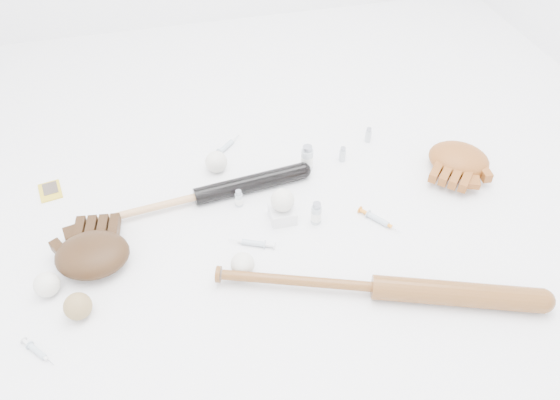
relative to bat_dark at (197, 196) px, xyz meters
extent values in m
plane|color=white|center=(0.22, -0.19, -0.03)|extent=(3.00, 3.00, 0.00)
cube|color=gold|center=(-0.48, 0.18, -0.03)|extent=(0.09, 0.11, 0.01)
cube|color=white|center=(0.26, -0.14, -0.01)|extent=(0.08, 0.08, 0.04)
sphere|color=silver|center=(0.26, -0.14, 0.05)|extent=(0.08, 0.08, 0.08)
sphere|color=silver|center=(-0.46, -0.26, 0.01)|extent=(0.07, 0.07, 0.07)
sphere|color=silver|center=(0.09, 0.15, 0.01)|extent=(0.08, 0.08, 0.08)
sphere|color=silver|center=(0.09, -0.32, 0.01)|extent=(0.07, 0.07, 0.07)
sphere|color=olive|center=(-0.37, -0.36, 0.01)|extent=(0.08, 0.08, 0.08)
cylinder|color=#B2BDC3|center=(0.67, 0.18, 0.00)|extent=(0.02, 0.02, 0.06)
cylinder|color=#B2BDC3|center=(0.54, 0.09, 0.00)|extent=(0.02, 0.02, 0.06)
cylinder|color=#B2BDC3|center=(0.36, -0.18, 0.01)|extent=(0.03, 0.03, 0.08)
cylinder|color=#B2BDC3|center=(0.40, 0.08, 0.02)|extent=(0.04, 0.04, 0.10)
cylinder|color=#B2BDC3|center=(0.13, -0.04, 0.00)|extent=(0.03, 0.03, 0.06)
camera|label=1|loc=(-0.05, -1.34, 1.24)|focal=35.00mm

